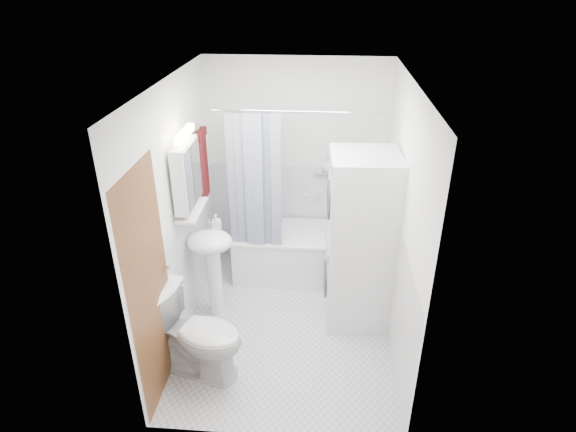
# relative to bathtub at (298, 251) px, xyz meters

# --- Properties ---
(floor) EXTENTS (2.60, 2.60, 0.00)m
(floor) POSITION_rel_bathtub_xyz_m (-0.05, -0.92, -0.30)
(floor) COLOR silver
(floor) RESTS_ON ground
(room_walls) EXTENTS (2.60, 2.60, 2.60)m
(room_walls) POSITION_rel_bathtub_xyz_m (-0.05, -0.92, 1.18)
(room_walls) COLOR white
(room_walls) RESTS_ON ground
(wainscot) EXTENTS (1.98, 2.58, 2.58)m
(wainscot) POSITION_rel_bathtub_xyz_m (-0.05, -0.63, 0.30)
(wainscot) COLOR white
(wainscot) RESTS_ON ground
(door) EXTENTS (0.05, 2.00, 2.00)m
(door) POSITION_rel_bathtub_xyz_m (-1.00, -1.47, 0.70)
(door) COLOR brown
(door) RESTS_ON ground
(bathtub) EXTENTS (1.45, 0.69, 0.55)m
(bathtub) POSITION_rel_bathtub_xyz_m (0.00, 0.00, 0.00)
(bathtub) COLOR white
(bathtub) RESTS_ON ground
(tub_spout) EXTENTS (0.04, 0.12, 0.04)m
(tub_spout) POSITION_rel_bathtub_xyz_m (0.20, 0.33, 0.57)
(tub_spout) COLOR silver
(tub_spout) RESTS_ON room_walls
(curtain_rod) EXTENTS (1.63, 0.02, 0.02)m
(curtain_rod) POSITION_rel_bathtub_xyz_m (0.00, -0.28, 1.70)
(curtain_rod) COLOR silver
(curtain_rod) RESTS_ON room_walls
(shower_curtain) EXTENTS (0.55, 0.02, 1.45)m
(shower_curtain) POSITION_rel_bathtub_xyz_m (-0.44, -0.28, 0.95)
(shower_curtain) COLOR #16254D
(shower_curtain) RESTS_ON curtain_rod
(sink) EXTENTS (0.44, 0.37, 1.04)m
(sink) POSITION_rel_bathtub_xyz_m (-0.81, -0.78, 0.40)
(sink) COLOR white
(sink) RESTS_ON ground
(medicine_cabinet) EXTENTS (0.13, 0.50, 0.71)m
(medicine_cabinet) POSITION_rel_bathtub_xyz_m (-0.96, -0.82, 1.26)
(medicine_cabinet) COLOR white
(medicine_cabinet) RESTS_ON room_walls
(shelf) EXTENTS (0.18, 0.54, 0.02)m
(shelf) POSITION_rel_bathtub_xyz_m (-0.94, -0.82, 0.90)
(shelf) COLOR silver
(shelf) RESTS_ON room_walls
(shower_caddy) EXTENTS (0.22, 0.06, 0.02)m
(shower_caddy) POSITION_rel_bathtub_xyz_m (0.25, 0.32, 0.85)
(shower_caddy) COLOR silver
(shower_caddy) RESTS_ON room_walls
(towel) EXTENTS (0.07, 0.31, 0.75)m
(towel) POSITION_rel_bathtub_xyz_m (-0.99, -0.17, 1.10)
(towel) COLOR #551218
(towel) RESTS_ON room_walls
(washer_dryer) EXTENTS (0.66, 0.65, 1.75)m
(washer_dryer) POSITION_rel_bathtub_xyz_m (0.62, -0.71, 0.57)
(washer_dryer) COLOR white
(washer_dryer) RESTS_ON ground
(toilet) EXTENTS (0.92, 0.67, 0.81)m
(toilet) POSITION_rel_bathtub_xyz_m (-0.77, -1.59, 0.10)
(toilet) COLOR white
(toilet) RESTS_ON ground
(soap_pump) EXTENTS (0.08, 0.17, 0.08)m
(soap_pump) POSITION_rel_bathtub_xyz_m (-0.76, -0.67, 0.64)
(soap_pump) COLOR gray
(soap_pump) RESTS_ON sink
(shelf_bottle) EXTENTS (0.07, 0.18, 0.07)m
(shelf_bottle) POSITION_rel_bathtub_xyz_m (-0.94, -0.97, 0.94)
(shelf_bottle) COLOR gray
(shelf_bottle) RESTS_ON shelf
(shelf_cup) EXTENTS (0.10, 0.09, 0.10)m
(shelf_cup) POSITION_rel_bathtub_xyz_m (-0.94, -0.70, 0.96)
(shelf_cup) COLOR gray
(shelf_cup) RESTS_ON shelf
(shampoo_a) EXTENTS (0.13, 0.17, 0.13)m
(shampoo_a) POSITION_rel_bathtub_xyz_m (0.30, 0.32, 0.92)
(shampoo_a) COLOR gray
(shampoo_a) RESTS_ON shower_caddy
(shampoo_b) EXTENTS (0.08, 0.21, 0.08)m
(shampoo_b) POSITION_rel_bathtub_xyz_m (0.42, 0.32, 0.90)
(shampoo_b) COLOR #245A90
(shampoo_b) RESTS_ON shower_caddy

